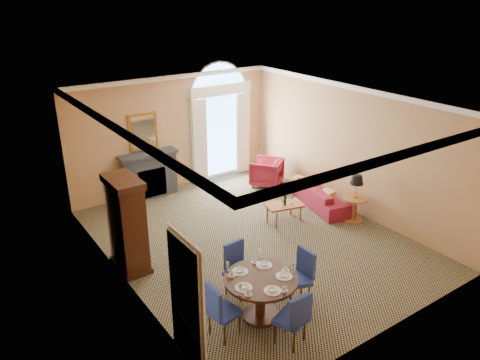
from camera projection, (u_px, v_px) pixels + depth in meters
ground at (252, 239)px, 10.69m from camera, size 7.50×7.50×0.00m
room_envelope at (235, 127)px, 10.23m from camera, size 6.04×7.52×3.45m
armoire at (127, 226)px, 9.30m from camera, size 0.56×1.00×1.96m
dining_table at (261, 288)px, 7.95m from camera, size 1.27×1.27×1.00m
dining_chair_north at (237, 265)px, 8.67m from camera, size 0.56×0.56×1.00m
dining_chair_south at (295, 316)px, 7.31m from camera, size 0.57×0.57×1.00m
dining_chair_east at (301, 272)px, 8.45m from camera, size 0.57×0.57×1.00m
dining_chair_west at (219, 308)px, 7.49m from camera, size 0.53×0.53×1.00m
sofa at (323, 196)px, 12.22m from camera, size 1.23×2.11×0.58m
armchair at (266, 172)px, 13.51m from camera, size 1.18×1.19×0.78m
coffee_table at (285, 205)px, 11.36m from camera, size 1.00×0.70×0.81m
side_table at (356, 193)px, 11.28m from camera, size 0.63×0.63×1.18m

